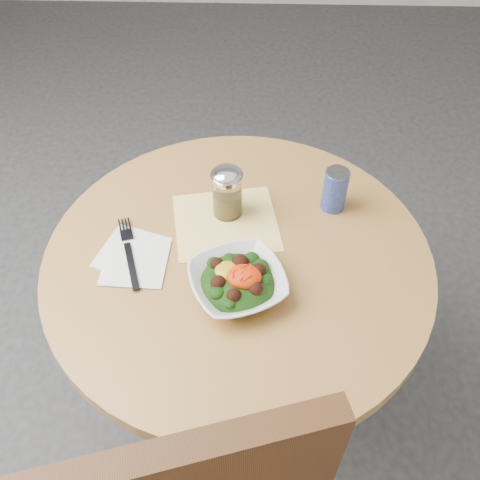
{
  "coord_description": "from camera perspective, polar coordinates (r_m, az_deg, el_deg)",
  "views": [
    {
      "loc": [
        0.03,
        -0.8,
        1.69
      ],
      "look_at": [
        0.01,
        -0.01,
        0.81
      ],
      "focal_mm": 40.0,
      "sensor_mm": 36.0,
      "label": 1
    }
  ],
  "objects": [
    {
      "name": "beverage_can",
      "position": [
        1.33,
        10.09,
        5.32
      ],
      "size": [
        0.06,
        0.06,
        0.12
      ],
      "color": "navy",
      "rests_on": "table"
    },
    {
      "name": "cloth_napkin",
      "position": [
        1.3,
        -1.5,
        1.86
      ],
      "size": [
        0.28,
        0.27,
        0.0
      ],
      "primitive_type": "cube",
      "rotation": [
        0.0,
        0.0,
        0.18
      ],
      "color": "#FFB80D",
      "rests_on": "table"
    },
    {
      "name": "table",
      "position": [
        1.39,
        -0.2,
        -6.84
      ],
      "size": [
        0.9,
        0.9,
        0.75
      ],
      "color": "black",
      "rests_on": "ground"
    },
    {
      "name": "ground",
      "position": [
        1.87,
        -0.16,
        -16.66
      ],
      "size": [
        6.0,
        6.0,
        0.0
      ],
      "primitive_type": "plane",
      "color": "#2B2B2D",
      "rests_on": "ground"
    },
    {
      "name": "salad_bowl",
      "position": [
        1.15,
        -0.26,
        -4.47
      ],
      "size": [
        0.26,
        0.26,
        0.08
      ],
      "color": "white",
      "rests_on": "table"
    },
    {
      "name": "paper_napkins",
      "position": [
        1.25,
        -11.28,
        -1.82
      ],
      "size": [
        0.18,
        0.2,
        0.0
      ],
      "color": "white",
      "rests_on": "table"
    },
    {
      "name": "spice_shaker",
      "position": [
        1.28,
        -1.38,
        5.1
      ],
      "size": [
        0.08,
        0.08,
        0.14
      ],
      "color": "silver",
      "rests_on": "table"
    },
    {
      "name": "fork",
      "position": [
        1.26,
        -11.77,
        -1.06
      ],
      "size": [
        0.09,
        0.22,
        0.0
      ],
      "color": "black",
      "rests_on": "table"
    }
  ]
}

